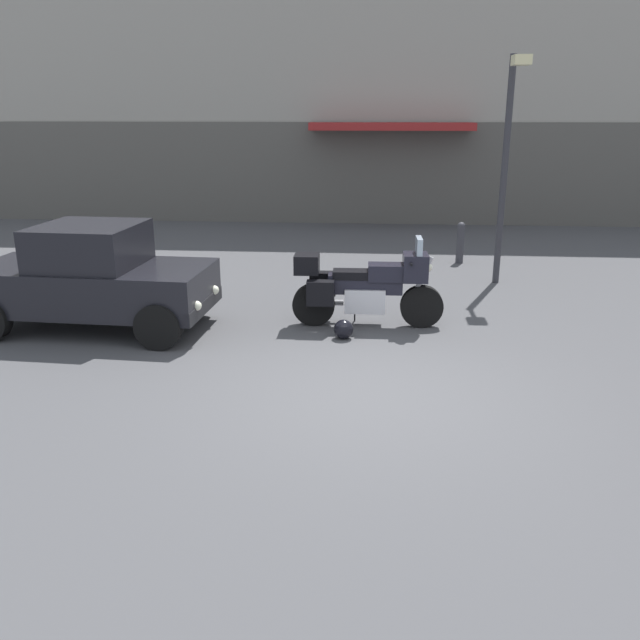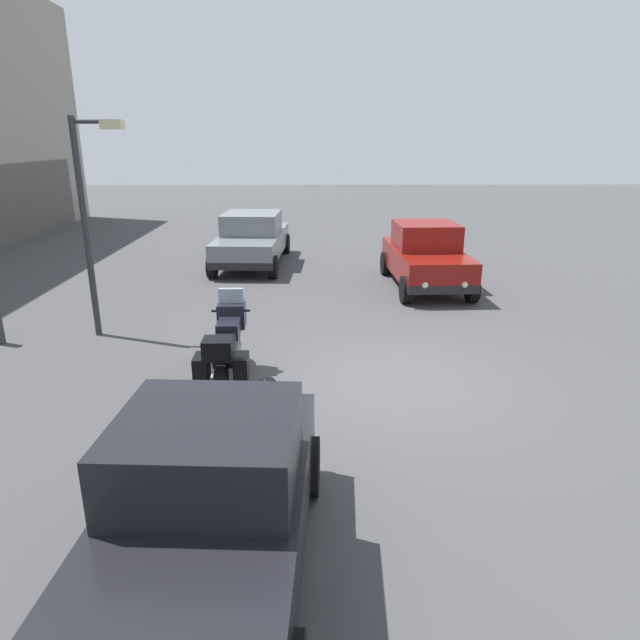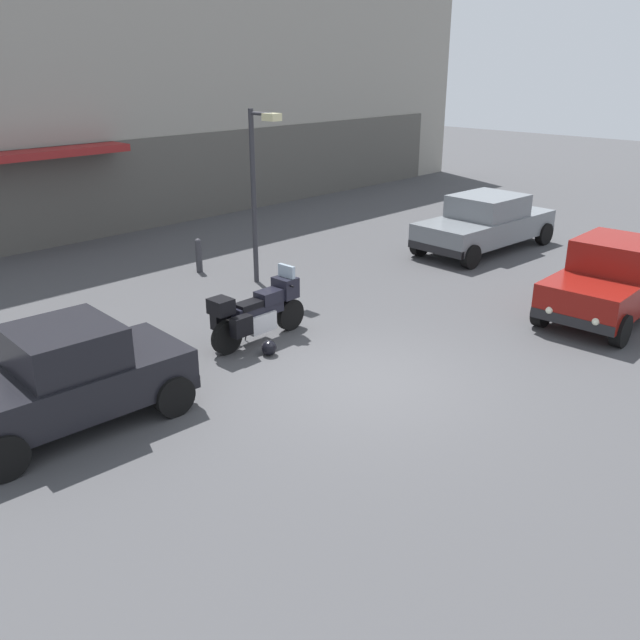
% 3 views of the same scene
% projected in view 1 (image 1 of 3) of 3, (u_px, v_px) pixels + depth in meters
% --- Properties ---
extents(ground_plane, '(80.00, 80.00, 0.00)m').
position_uv_depth(ground_plane, '(371.00, 395.00, 7.67)').
color(ground_plane, '#424244').
extents(building_facade_rear, '(39.89, 3.40, 9.19)m').
position_uv_depth(building_facade_rear, '(378.00, 57.00, 19.03)').
color(building_facade_rear, gray).
rests_on(building_facade_rear, ground).
extents(motorcycle, '(2.26, 0.77, 1.36)m').
position_uv_depth(motorcycle, '(365.00, 286.00, 9.96)').
color(motorcycle, black).
rests_on(motorcycle, ground).
extents(helmet, '(0.28, 0.28, 0.28)m').
position_uv_depth(helmet, '(344.00, 329.00, 9.53)').
color(helmet, black).
rests_on(helmet, ground).
extents(car_compact_side, '(3.54, 1.88, 1.56)m').
position_uv_depth(car_compact_side, '(93.00, 278.00, 9.80)').
color(car_compact_side, black).
rests_on(car_compact_side, ground).
extents(streetlamp_curbside, '(0.28, 0.94, 4.05)m').
position_uv_depth(streetlamp_curbside, '(508.00, 146.00, 11.78)').
color(streetlamp_curbside, '#2D2D33').
rests_on(streetlamp_curbside, ground).
extents(bollard_curbside, '(0.16, 0.16, 0.87)m').
position_uv_depth(bollard_curbside, '(460.00, 241.00, 14.16)').
color(bollard_curbside, '#333338').
rests_on(bollard_curbside, ground).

